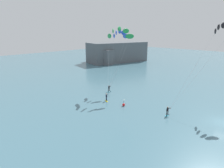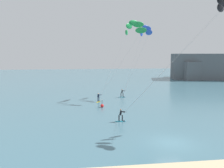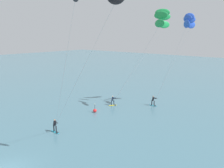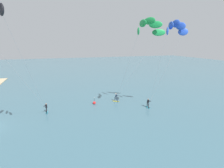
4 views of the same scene
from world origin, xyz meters
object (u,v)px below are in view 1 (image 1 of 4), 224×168
(kitesurfer_far_out, at_px, (119,36))
(marker_buoy, at_px, (124,105))
(kitesurfer_mid_water, at_px, (119,35))
(kitesurfer_nearshore, at_px, (220,33))

(kitesurfer_far_out, bearing_deg, marker_buoy, -134.24)
(kitesurfer_mid_water, relative_size, marker_buoy, 11.15)
(kitesurfer_mid_water, height_order, kitesurfer_far_out, kitesurfer_mid_water)
(kitesurfer_nearshore, distance_m, kitesurfer_far_out, 22.51)
(kitesurfer_mid_water, distance_m, kitesurfer_far_out, 4.02)
(marker_buoy, bearing_deg, kitesurfer_mid_water, 47.82)
(kitesurfer_far_out, distance_m, marker_buoy, 18.76)
(kitesurfer_mid_water, bearing_deg, kitesurfer_far_out, 40.69)
(marker_buoy, bearing_deg, kitesurfer_far_out, 45.76)
(kitesurfer_nearshore, bearing_deg, marker_buoy, 134.62)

